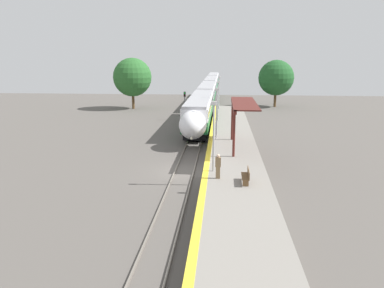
% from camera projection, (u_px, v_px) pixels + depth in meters
% --- Properties ---
extents(ground_plane, '(120.00, 120.00, 0.00)m').
position_uv_depth(ground_plane, '(185.00, 171.00, 29.07)').
color(ground_plane, '#56514C').
extents(rail_left, '(0.08, 90.00, 0.15)m').
position_uv_depth(rail_left, '(176.00, 170.00, 29.11)').
color(rail_left, slate).
rests_on(rail_left, ground_plane).
extents(rail_right, '(0.08, 90.00, 0.15)m').
position_uv_depth(rail_right, '(194.00, 171.00, 29.00)').
color(rail_right, slate).
rests_on(rail_right, ground_plane).
extents(train, '(2.81, 87.40, 3.84)m').
position_uv_depth(train, '(209.00, 89.00, 76.62)').
color(train, black).
rests_on(train, ground_plane).
extents(platform_right, '(4.36, 64.00, 1.05)m').
position_uv_depth(platform_right, '(233.00, 166.00, 28.65)').
color(platform_right, gray).
rests_on(platform_right, ground_plane).
extents(platform_bench, '(0.44, 1.66, 0.89)m').
position_uv_depth(platform_bench, '(247.00, 176.00, 23.16)').
color(platform_bench, brown).
rests_on(platform_bench, platform_right).
extents(person_waiting, '(0.36, 0.22, 1.62)m').
position_uv_depth(person_waiting, '(218.00, 166.00, 23.96)').
color(person_waiting, '#7F6647').
rests_on(person_waiting, platform_right).
extents(railway_signal, '(0.28, 0.28, 3.97)m').
position_uv_depth(railway_signal, '(185.00, 103.00, 52.00)').
color(railway_signal, '#59595E').
rests_on(railway_signal, ground_plane).
extents(lamppost_near, '(0.36, 0.20, 4.80)m').
position_uv_depth(lamppost_near, '(214.00, 131.00, 25.06)').
color(lamppost_near, '#9E9EA3').
rests_on(lamppost_near, platform_right).
extents(lamppost_mid, '(0.36, 0.20, 4.80)m').
position_uv_depth(lamppost_mid, '(216.00, 110.00, 35.26)').
color(lamppost_mid, '#9E9EA3').
rests_on(lamppost_mid, platform_right).
extents(lamppost_far, '(0.36, 0.20, 4.80)m').
position_uv_depth(lamppost_far, '(218.00, 98.00, 45.46)').
color(lamppost_far, '#9E9EA3').
rests_on(lamppost_far, platform_right).
extents(lamppost_farthest, '(0.36, 0.20, 4.80)m').
position_uv_depth(lamppost_farthest, '(219.00, 90.00, 55.66)').
color(lamppost_farthest, '#9E9EA3').
rests_on(lamppost_farthest, platform_right).
extents(station_canopy, '(2.02, 9.16, 3.90)m').
position_uv_depth(station_canopy, '(240.00, 106.00, 31.56)').
color(station_canopy, '#511E19').
rests_on(station_canopy, platform_right).
extents(background_tree_left, '(6.42, 6.42, 8.53)m').
position_uv_depth(background_tree_left, '(132.00, 77.00, 62.71)').
color(background_tree_left, brown).
rests_on(background_tree_left, ground_plane).
extents(background_tree_right, '(6.15, 6.15, 8.18)m').
position_uv_depth(background_tree_right, '(276.00, 78.00, 65.22)').
color(background_tree_right, brown).
rests_on(background_tree_right, ground_plane).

